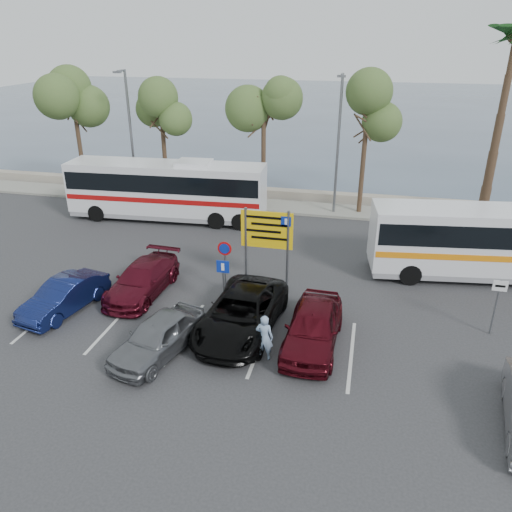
% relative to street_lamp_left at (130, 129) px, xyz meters
% --- Properties ---
extents(ground, '(120.00, 120.00, 0.00)m').
position_rel_street_lamp_left_xyz_m(ground, '(10.00, -13.52, -4.60)').
color(ground, '#2E2E30').
rests_on(ground, ground).
extents(kerb_strip, '(44.00, 2.40, 0.15)m').
position_rel_street_lamp_left_xyz_m(kerb_strip, '(10.00, 0.48, -4.52)').
color(kerb_strip, gray).
rests_on(kerb_strip, ground).
extents(seawall, '(48.00, 0.80, 0.60)m').
position_rel_street_lamp_left_xyz_m(seawall, '(10.00, 2.48, -4.30)').
color(seawall, gray).
rests_on(seawall, ground).
extents(sea, '(140.00, 140.00, 0.00)m').
position_rel_street_lamp_left_xyz_m(sea, '(10.00, 46.48, -4.59)').
color(sea, '#3A4A5D').
rests_on(sea, ground).
extents(tree_far_left, '(3.20, 3.20, 7.60)m').
position_rel_street_lamp_left_xyz_m(tree_far_left, '(-4.00, 0.48, 1.73)').
color(tree_far_left, '#382619').
rests_on(tree_far_left, kerb_strip).
extents(tree_left, '(3.20, 3.20, 7.20)m').
position_rel_street_lamp_left_xyz_m(tree_left, '(2.00, 0.48, 1.41)').
color(tree_left, '#382619').
rests_on(tree_left, kerb_strip).
extents(tree_mid, '(3.20, 3.20, 8.00)m').
position_rel_street_lamp_left_xyz_m(tree_mid, '(8.50, 0.48, 2.06)').
color(tree_mid, '#382619').
rests_on(tree_mid, kerb_strip).
extents(tree_right, '(3.20, 3.20, 7.40)m').
position_rel_street_lamp_left_xyz_m(tree_right, '(14.50, 0.48, 1.57)').
color(tree_right, '#382619').
rests_on(tree_right, kerb_strip).
extents(street_lamp_left, '(0.45, 1.15, 8.01)m').
position_rel_street_lamp_left_xyz_m(street_lamp_left, '(0.00, 0.00, 0.00)').
color(street_lamp_left, slate).
rests_on(street_lamp_left, kerb_strip).
extents(street_lamp_right, '(0.45, 1.15, 8.01)m').
position_rel_street_lamp_left_xyz_m(street_lamp_right, '(13.00, 0.00, 0.00)').
color(street_lamp_right, slate).
rests_on(street_lamp_right, kerb_strip).
extents(direction_sign, '(2.20, 0.12, 3.60)m').
position_rel_street_lamp_left_xyz_m(direction_sign, '(11.00, -10.32, -2.17)').
color(direction_sign, slate).
rests_on(direction_sign, ground).
extents(sign_no_stop, '(0.60, 0.08, 2.35)m').
position_rel_street_lamp_left_xyz_m(sign_no_stop, '(9.40, -11.13, -3.02)').
color(sign_no_stop, slate).
rests_on(sign_no_stop, ground).
extents(sign_parking, '(0.50, 0.07, 2.25)m').
position_rel_street_lamp_left_xyz_m(sign_parking, '(9.80, -12.73, -3.13)').
color(sign_parking, slate).
rests_on(sign_parking, ground).
extents(sign_taxi, '(0.50, 0.07, 2.20)m').
position_rel_street_lamp_left_xyz_m(sign_taxi, '(19.80, -12.03, -3.18)').
color(sign_taxi, slate).
rests_on(sign_taxi, ground).
extents(lane_markings, '(12.02, 4.20, 0.01)m').
position_rel_street_lamp_left_xyz_m(lane_markings, '(8.86, -14.52, -4.60)').
color(lane_markings, silver).
rests_on(lane_markings, ground).
extents(coach_bus_left, '(11.57, 3.13, 3.57)m').
position_rel_street_lamp_left_xyz_m(coach_bus_left, '(3.50, -3.02, -2.94)').
color(coach_bus_left, silver).
rests_on(coach_bus_left, ground).
extents(coach_bus_right, '(11.29, 3.80, 3.45)m').
position_rel_street_lamp_left_xyz_m(coach_bus_right, '(20.79, -7.02, -3.00)').
color(coach_bus_right, silver).
rests_on(coach_bus_right, ground).
extents(car_silver_a, '(2.65, 4.32, 1.37)m').
position_rel_street_lamp_left_xyz_m(car_silver_a, '(8.41, -15.94, -3.91)').
color(car_silver_a, slate).
rests_on(car_silver_a, ground).
extents(car_blue, '(2.13, 4.15, 1.31)m').
position_rel_street_lamp_left_xyz_m(car_blue, '(3.61, -14.05, -3.95)').
color(car_blue, '#10194B').
rests_on(car_blue, ground).
extents(car_maroon, '(2.07, 4.64, 1.32)m').
position_rel_street_lamp_left_xyz_m(car_maroon, '(6.01, -12.02, -3.94)').
color(car_maroon, '#530D1B').
rests_on(car_maroon, ground).
extents(car_red, '(1.95, 4.56, 1.54)m').
position_rel_street_lamp_left_xyz_m(car_red, '(13.50, -14.24, -3.83)').
color(car_red, '#4A0A13').
rests_on(car_red, ground).
extents(suv_black, '(2.83, 5.52, 1.49)m').
position_rel_street_lamp_left_xyz_m(suv_black, '(10.81, -13.87, -3.85)').
color(suv_black, black).
rests_on(suv_black, ground).
extents(pedestrian_near, '(0.63, 0.44, 1.66)m').
position_rel_street_lamp_left_xyz_m(pedestrian_near, '(12.00, -15.37, -3.77)').
color(pedestrian_near, '#86A1C3').
rests_on(pedestrian_near, ground).
extents(pedestrian_far, '(0.68, 0.82, 1.55)m').
position_rel_street_lamp_left_xyz_m(pedestrian_far, '(21.00, -7.02, -3.83)').
color(pedestrian_far, '#353C4F').
rests_on(pedestrian_far, ground).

